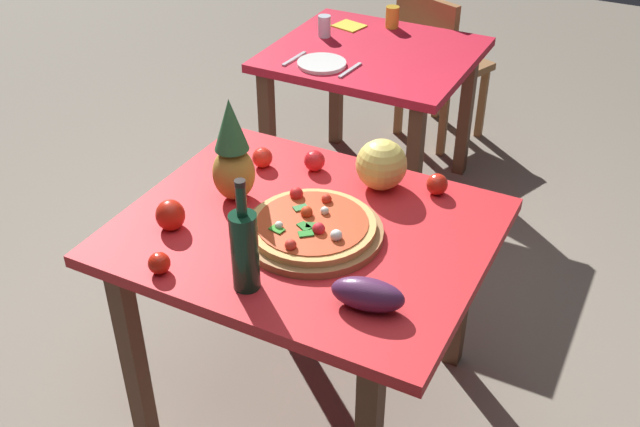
# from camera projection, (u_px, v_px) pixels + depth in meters

# --- Properties ---
(ground_plane) EXTENTS (10.00, 10.00, 0.00)m
(ground_plane) POSITION_uv_depth(u_px,v_px,m) (308.00, 394.00, 2.74)
(ground_plane) COLOR gray
(display_table) EXTENTS (1.11, 0.92, 0.75)m
(display_table) POSITION_uv_depth(u_px,v_px,m) (306.00, 251.00, 2.37)
(display_table) COLOR brown
(display_table) RESTS_ON ground_plane
(background_table) EXTENTS (0.92, 0.84, 0.75)m
(background_table) POSITION_uv_depth(u_px,v_px,m) (373.00, 73.00, 3.56)
(background_table) COLOR brown
(background_table) RESTS_ON ground_plane
(dining_chair) EXTENTS (0.52, 0.52, 0.85)m
(dining_chair) POSITION_uv_depth(u_px,v_px,m) (436.00, 59.00, 4.08)
(dining_chair) COLOR #96653A
(dining_chair) RESTS_ON ground_plane
(pizza_board) EXTENTS (0.43, 0.43, 0.02)m
(pizza_board) POSITION_uv_depth(u_px,v_px,m) (312.00, 232.00, 2.27)
(pizza_board) COLOR #96653A
(pizza_board) RESTS_ON display_table
(pizza) EXTENTS (0.38, 0.38, 0.06)m
(pizza) POSITION_uv_depth(u_px,v_px,m) (312.00, 224.00, 2.26)
(pizza) COLOR #DEA457
(pizza) RESTS_ON pizza_board
(wine_bottle) EXTENTS (0.08, 0.08, 0.34)m
(wine_bottle) POSITION_uv_depth(u_px,v_px,m) (245.00, 249.00, 2.01)
(wine_bottle) COLOR #103321
(wine_bottle) RESTS_ON display_table
(pineapple_left) EXTENTS (0.14, 0.14, 0.35)m
(pineapple_left) POSITION_uv_depth(u_px,v_px,m) (233.00, 155.00, 2.37)
(pineapple_left) COLOR #BB8935
(pineapple_left) RESTS_ON display_table
(melon) EXTENTS (0.17, 0.17, 0.17)m
(melon) POSITION_uv_depth(u_px,v_px,m) (381.00, 165.00, 2.46)
(melon) COLOR #E6CE60
(melon) RESTS_ON display_table
(bell_pepper) EXTENTS (0.09, 0.09, 0.10)m
(bell_pepper) POSITION_uv_depth(u_px,v_px,m) (170.00, 215.00, 2.29)
(bell_pepper) COLOR red
(bell_pepper) RESTS_ON display_table
(eggplant) EXTENTS (0.21, 0.12, 0.09)m
(eggplant) POSITION_uv_depth(u_px,v_px,m) (368.00, 294.00, 1.98)
(eggplant) COLOR #4F254B
(eggplant) RESTS_ON display_table
(tomato_by_bottle) EXTENTS (0.07, 0.07, 0.07)m
(tomato_by_bottle) POSITION_uv_depth(u_px,v_px,m) (262.00, 158.00, 2.60)
(tomato_by_bottle) COLOR red
(tomato_by_bottle) RESTS_ON display_table
(tomato_near_board) EXTENTS (0.07, 0.07, 0.07)m
(tomato_near_board) POSITION_uv_depth(u_px,v_px,m) (314.00, 161.00, 2.58)
(tomato_near_board) COLOR red
(tomato_near_board) RESTS_ON display_table
(tomato_at_corner) EXTENTS (0.06, 0.06, 0.06)m
(tomato_at_corner) POSITION_uv_depth(u_px,v_px,m) (159.00, 263.00, 2.11)
(tomato_at_corner) COLOR red
(tomato_at_corner) RESTS_ON display_table
(tomato_beside_pepper) EXTENTS (0.07, 0.07, 0.07)m
(tomato_beside_pepper) POSITION_uv_depth(u_px,v_px,m) (437.00, 184.00, 2.45)
(tomato_beside_pepper) COLOR red
(tomato_beside_pepper) RESTS_ON display_table
(drinking_glass_juice) EXTENTS (0.07, 0.07, 0.10)m
(drinking_glass_juice) POSITION_uv_depth(u_px,v_px,m) (392.00, 17.00, 3.71)
(drinking_glass_juice) COLOR gold
(drinking_glass_juice) RESTS_ON background_table
(drinking_glass_water) EXTENTS (0.06, 0.06, 0.10)m
(drinking_glass_water) POSITION_uv_depth(u_px,v_px,m) (324.00, 26.00, 3.61)
(drinking_glass_water) COLOR silver
(drinking_glass_water) RESTS_ON background_table
(dinner_plate) EXTENTS (0.22, 0.22, 0.02)m
(dinner_plate) POSITION_uv_depth(u_px,v_px,m) (322.00, 63.00, 3.34)
(dinner_plate) COLOR white
(dinner_plate) RESTS_ON background_table
(fork_utensil) EXTENTS (0.03, 0.18, 0.01)m
(fork_utensil) POSITION_uv_depth(u_px,v_px,m) (294.00, 59.00, 3.40)
(fork_utensil) COLOR silver
(fork_utensil) RESTS_ON background_table
(knife_utensil) EXTENTS (0.03, 0.18, 0.01)m
(knife_utensil) POSITION_uv_depth(u_px,v_px,m) (350.00, 70.00, 3.29)
(knife_utensil) COLOR silver
(knife_utensil) RESTS_ON background_table
(napkin_folded) EXTENTS (0.16, 0.15, 0.01)m
(napkin_folded) POSITION_uv_depth(u_px,v_px,m) (349.00, 26.00, 3.75)
(napkin_folded) COLOR yellow
(napkin_folded) RESTS_ON background_table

